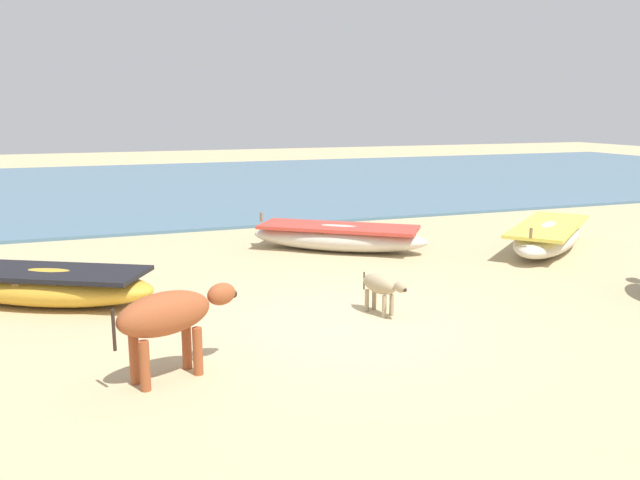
# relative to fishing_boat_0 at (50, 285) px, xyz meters

# --- Properties ---
(ground) EXTENTS (80.00, 80.00, 0.00)m
(ground) POSITION_rel_fishing_boat_0_xyz_m (3.87, -2.51, -0.30)
(ground) COLOR tan
(sea_water) EXTENTS (60.00, 20.00, 0.08)m
(sea_water) POSITION_rel_fishing_boat_0_xyz_m (3.87, 15.25, -0.26)
(sea_water) COLOR slate
(sea_water) RESTS_ON ground
(fishing_boat_0) EXTENTS (3.50, 2.62, 0.75)m
(fishing_boat_0) POSITION_rel_fishing_boat_0_xyz_m (0.00, 0.00, 0.00)
(fishing_boat_0) COLOR gold
(fishing_boat_0) RESTS_ON ground
(fishing_boat_2) EXTENTS (3.77, 3.43, 0.77)m
(fishing_boat_2) POSITION_rel_fishing_boat_0_xyz_m (9.90, 0.54, 0.01)
(fishing_boat_2) COLOR beige
(fishing_boat_2) RESTS_ON ground
(fishing_boat_5) EXTENTS (3.75, 3.17, 0.75)m
(fishing_boat_5) POSITION_rel_fishing_boat_0_xyz_m (5.65, 2.06, -0.00)
(fishing_boat_5) COLOR beige
(fishing_boat_5) RESTS_ON ground
(cow_adult_rust) EXTENTS (1.51, 0.85, 1.01)m
(cow_adult_rust) POSITION_rel_fishing_boat_0_xyz_m (1.39, -3.50, 0.43)
(cow_adult_rust) COLOR #9E4C28
(cow_adult_rust) RESTS_ON ground
(calf_far_dun) EXTENTS (0.44, 0.91, 0.60)m
(calf_far_dun) POSITION_rel_fishing_boat_0_xyz_m (4.60, -2.24, 0.13)
(calf_far_dun) COLOR tan
(calf_far_dun) RESTS_ON ground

